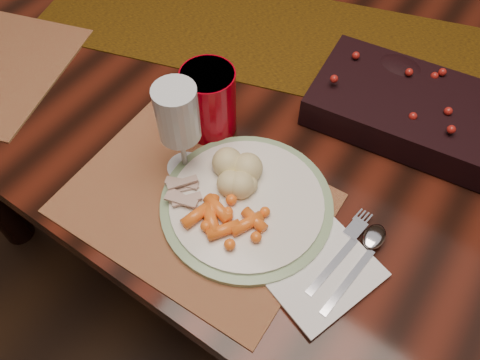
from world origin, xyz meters
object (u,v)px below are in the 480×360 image
Objects in this scene: turkey_shreds at (184,194)px; red_cup at (209,102)px; mashed_potatoes at (237,171)px; napkin at (320,271)px; centerpiece at (425,110)px; placemat_main at (195,203)px; dining_table at (311,204)px; wine_glass at (180,133)px; baby_carrots at (224,221)px; dinner_plate at (247,204)px.

red_cup is at bearing 112.05° from turkey_shreds.
mashed_potatoes reaches higher than napkin.
red_cup is at bearing -144.71° from centerpiece.
centerpiece reaches higher than placemat_main.
dining_table is 9.99× the size of wine_glass.
mashed_potatoes is 1.15× the size of turkey_shreds.
napkin is (0.23, 0.02, -0.02)m from turkey_shreds.
dining_table is 17.04× the size of baby_carrots.
mashed_potatoes reaches higher than dinner_plate.
mashed_potatoes is 0.09m from turkey_shreds.
baby_carrots is at bearing -68.03° from mashed_potatoes.
napkin is (0.14, -0.33, 0.38)m from dining_table.
napkin is (0.19, -0.06, -0.04)m from mashed_potatoes.
placemat_main is 4.73× the size of mashed_potatoes.
dinner_plate is 0.10m from turkey_shreds.
placemat_main is 0.09m from mashed_potatoes.
napkin is 0.33m from red_cup.
centerpiece is 2.13× the size of wine_glass.
napkin is 0.29m from wine_glass.
wine_glass is (-0.06, 0.05, 0.09)m from placemat_main.
wine_glass is at bearing 177.01° from dinner_plate.
wine_glass reaches higher than centerpiece.
dinner_plate is 1.51× the size of wine_glass.
centerpiece is 0.37m from red_cup.
centerpiece is 0.35m from napkin.
turkey_shreds is at bearing -67.95° from red_cup.
turkey_shreds is at bearing -152.89° from placemat_main.
dining_table is at bearing 75.26° from placemat_main.
dinner_plate is at bearing -35.60° from mashed_potatoes.
dining_table is at bearing 65.18° from wine_glass.
napkin is at bearing 4.02° from turkey_shreds.
centerpiece is at bearing 47.44° from wine_glass.
turkey_shreds is at bearing 176.19° from baby_carrots.
wine_glass reaches higher than dining_table.
baby_carrots is (-0.16, -0.37, -0.01)m from centerpiece.
turkey_shreds is 0.47× the size of napkin.
wine_glass reaches higher than baby_carrots.
red_cup reaches higher than centerpiece.
dining_table is 11.69× the size of napkin.
wine_glass is at bearing -169.44° from napkin.
baby_carrots reaches higher than turkey_shreds.
placemat_main is 0.07m from baby_carrots.
red_cup is at bearing 145.05° from mashed_potatoes.
turkey_shreds is at bearing -104.71° from dining_table.
dinner_plate is 3.23× the size of mashed_potatoes.
placemat_main is 5.45× the size of turkey_shreds.
wine_glass is (-0.13, 0.01, 0.08)m from dinner_plate.
wine_glass is at bearing -132.56° from centerpiece.
dining_table is 14.49× the size of red_cup.
wine_glass is at bearing -79.36° from red_cup.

